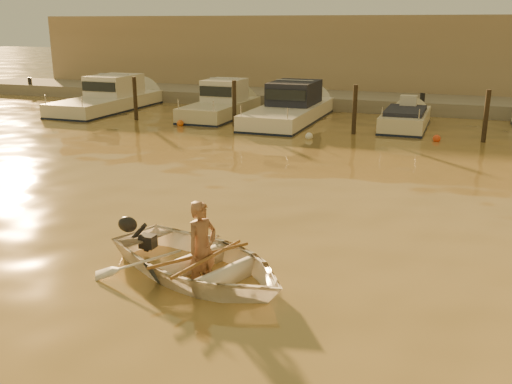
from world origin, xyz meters
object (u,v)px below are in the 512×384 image
at_px(dinghy, 199,262).
at_px(person, 202,248).
at_px(moored_boat_3, 405,123).
at_px(moored_boat_0, 107,98).
at_px(waterfront_building, 400,57).
at_px(moored_boat_1, 220,104).
at_px(moored_boat_2, 290,107).

bearing_deg(dinghy, person, -90.00).
bearing_deg(moored_boat_3, moored_boat_0, 180.00).
distance_m(dinghy, waterfront_building, 27.92).
bearing_deg(dinghy, moored_boat_0, 60.19).
xyz_separation_m(person, moored_boat_1, (-7.01, 16.88, 0.06)).
bearing_deg(moored_boat_3, waterfront_building, 98.42).
xyz_separation_m(dinghy, moored_boat_0, (-13.33, 16.84, 0.35)).
distance_m(dinghy, moored_boat_3, 16.94).
bearing_deg(moored_boat_1, moored_boat_0, 180.00).
distance_m(dinghy, moored_boat_1, 18.21).
bearing_deg(moored_boat_2, moored_boat_0, 180.00).
relative_size(moored_boat_0, moored_boat_2, 0.97).
bearing_deg(dinghy, moored_boat_1, 44.14).
distance_m(dinghy, moored_boat_2, 17.18).
bearing_deg(dinghy, moored_boat_2, 33.25).
distance_m(person, moored_boat_3, 16.97).
bearing_deg(moored_boat_1, moored_boat_2, 0.00).
distance_m(dinghy, person, 0.31).
relative_size(moored_boat_0, moored_boat_1, 1.26).
bearing_deg(person, dinghy, 90.00).
bearing_deg(waterfront_building, moored_boat_1, -122.98).
xyz_separation_m(dinghy, person, (0.09, -0.04, 0.29)).
relative_size(moored_boat_2, moored_boat_3, 1.57).
distance_m(moored_boat_2, waterfront_building, 11.72).
height_order(moored_boat_2, moored_boat_3, moored_boat_2).
distance_m(moored_boat_1, waterfront_building, 13.23).
bearing_deg(moored_boat_0, moored_boat_1, 0.00).
xyz_separation_m(person, moored_boat_2, (-3.50, 16.88, 0.06)).
distance_m(moored_boat_0, moored_boat_3, 15.19).
bearing_deg(moored_boat_2, waterfront_building, 71.73).
height_order(dinghy, moored_boat_3, moored_boat_3).
height_order(moored_boat_3, waterfront_building, waterfront_building).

